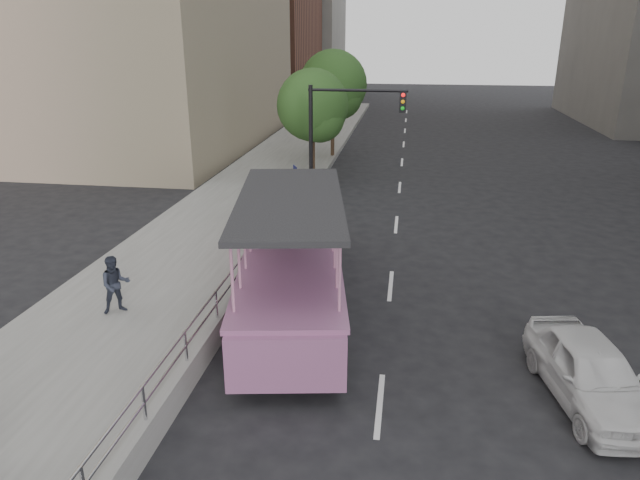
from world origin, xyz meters
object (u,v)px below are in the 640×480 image
traffic_signal (338,126)px  street_tree_near (314,108)px  car (590,372)px  parking_sign (295,189)px  pedestrian_mid (115,285)px  street_tree_far (334,87)px  duck_boat (293,257)px

traffic_signal → street_tree_near: 3.80m
car → parking_sign: size_ratio=1.59×
traffic_signal → pedestrian_mid: bearing=-109.9°
parking_sign → street_tree_far: bearing=90.9°
traffic_signal → car: bearing=-63.0°
traffic_signal → street_tree_far: (-1.40, 9.43, 0.81)m
duck_boat → street_tree_far: (-1.34, 19.17, 3.05)m
car → parking_sign: parking_sign is taller
parking_sign → traffic_signal: (1.20, 3.57, 1.91)m
car → street_tree_near: size_ratio=0.69×
street_tree_near → street_tree_far: street_tree_far is taller
car → street_tree_near: 19.37m
pedestrian_mid → car: bearing=-43.5°
duck_boat → traffic_signal: size_ratio=2.01×
parking_sign → traffic_signal: bearing=71.5°
duck_boat → pedestrian_mid: (-4.27, -2.18, -0.18)m
street_tree_near → pedestrian_mid: bearing=-100.1°
duck_boat → traffic_signal: (0.06, 9.75, 2.24)m
car → pedestrian_mid: 11.42m
duck_boat → pedestrian_mid: size_ratio=6.70×
street_tree_near → duck_boat: bearing=-83.3°
pedestrian_mid → traffic_signal: 12.92m
duck_boat → traffic_signal: traffic_signal is taller
traffic_signal → street_tree_far: 9.57m
pedestrian_mid → parking_sign: parking_sign is taller
pedestrian_mid → parking_sign: 8.93m
duck_boat → street_tree_near: 13.51m
street_tree_far → pedestrian_mid: bearing=-97.8°
duck_boat → street_tree_far: 19.46m
duck_boat → parking_sign: 6.28m
duck_boat → street_tree_far: bearing=94.0°
parking_sign → street_tree_near: size_ratio=0.44×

